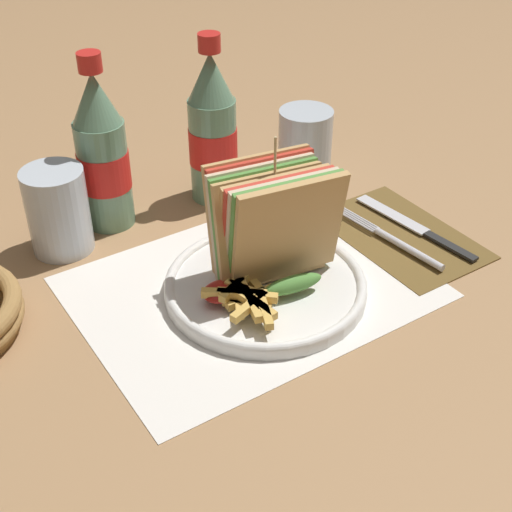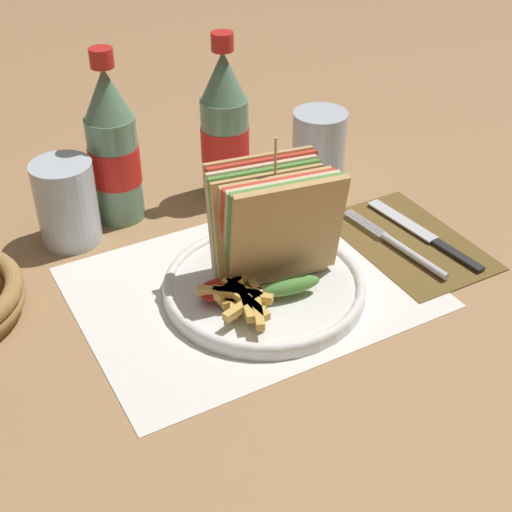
# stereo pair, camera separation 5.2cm
# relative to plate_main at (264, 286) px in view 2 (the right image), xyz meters

# --- Properties ---
(ground_plane) EXTENTS (4.00, 4.00, 0.00)m
(ground_plane) POSITION_rel_plate_main_xyz_m (0.02, -0.01, -0.01)
(ground_plane) COLOR #9E754C
(placemat) EXTENTS (0.40, 0.30, 0.00)m
(placemat) POSITION_rel_plate_main_xyz_m (-0.01, 0.02, -0.01)
(placemat) COLOR silver
(placemat) RESTS_ON ground_plane
(plate_main) EXTENTS (0.24, 0.24, 0.02)m
(plate_main) POSITION_rel_plate_main_xyz_m (0.00, 0.00, 0.00)
(plate_main) COLOR white
(plate_main) RESTS_ON ground_plane
(club_sandwich) EXTENTS (0.14, 0.12, 0.17)m
(club_sandwich) POSITION_rel_plate_main_xyz_m (0.02, 0.01, 0.07)
(club_sandwich) COLOR tan
(club_sandwich) RESTS_ON plate_main
(fries_pile) EXTENTS (0.08, 0.10, 0.02)m
(fries_pile) POSITION_rel_plate_main_xyz_m (-0.04, -0.03, 0.02)
(fries_pile) COLOR gold
(fries_pile) RESTS_ON plate_main
(ketchup_blob) EXTENTS (0.04, 0.04, 0.02)m
(ketchup_blob) POSITION_rel_plate_main_xyz_m (-0.06, -0.00, 0.02)
(ketchup_blob) COLOR maroon
(ketchup_blob) RESTS_ON plate_main
(napkin) EXTENTS (0.14, 0.22, 0.00)m
(napkin) POSITION_rel_plate_main_xyz_m (0.21, 0.00, -0.01)
(napkin) COLOR brown
(napkin) RESTS_ON ground_plane
(fork) EXTENTS (0.03, 0.18, 0.01)m
(fork) POSITION_rel_plate_main_xyz_m (0.19, -0.02, -0.00)
(fork) COLOR silver
(fork) RESTS_ON napkin
(knife) EXTENTS (0.03, 0.20, 0.00)m
(knife) POSITION_rel_plate_main_xyz_m (0.24, -0.00, -0.00)
(knife) COLOR black
(knife) RESTS_ON napkin
(coke_bottle_near) EXTENTS (0.07, 0.07, 0.23)m
(coke_bottle_near) POSITION_rel_plate_main_xyz_m (-0.09, 0.24, 0.09)
(coke_bottle_near) COLOR slate
(coke_bottle_near) RESTS_ON ground_plane
(coke_bottle_far) EXTENTS (0.07, 0.07, 0.23)m
(coke_bottle_far) POSITION_rel_plate_main_xyz_m (0.07, 0.23, 0.09)
(coke_bottle_far) COLOR slate
(coke_bottle_far) RESTS_ON ground_plane
(glass_near) EXTENTS (0.08, 0.08, 0.11)m
(glass_near) POSITION_rel_plate_main_xyz_m (0.20, 0.19, 0.04)
(glass_near) COLOR silver
(glass_near) RESTS_ON ground_plane
(glass_far) EXTENTS (0.08, 0.08, 0.11)m
(glass_far) POSITION_rel_plate_main_xyz_m (-0.16, 0.22, 0.04)
(glass_far) COLOR silver
(glass_far) RESTS_ON ground_plane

